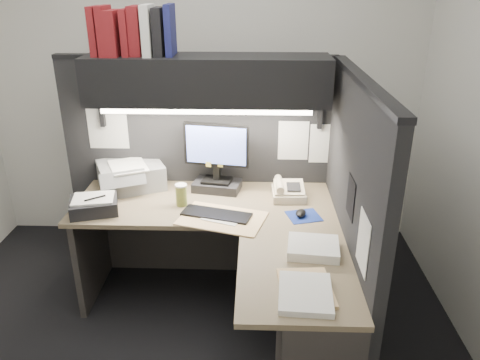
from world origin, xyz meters
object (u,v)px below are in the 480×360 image
(desk, at_px, (252,290))
(overhead_shelf, at_px, (207,80))
(telephone, at_px, (289,192))
(notebook_stack, at_px, (94,205))
(printer, at_px, (131,175))
(monitor, at_px, (217,164))
(coffee_cup, at_px, (181,196))
(keyboard, at_px, (216,215))

(desk, xyz_separation_m, overhead_shelf, (-0.30, 0.75, 1.06))
(telephone, distance_m, notebook_stack, 1.27)
(desk, relative_size, printer, 3.99)
(monitor, bearing_deg, coffee_cup, -120.89)
(overhead_shelf, height_order, notebook_stack, overhead_shelf)
(overhead_shelf, distance_m, printer, 0.89)
(coffee_cup, distance_m, notebook_stack, 0.55)
(printer, bearing_deg, telephone, -32.74)
(monitor, height_order, keyboard, monitor)
(overhead_shelf, xyz_separation_m, notebook_stack, (-0.70, -0.35, -0.73))
(desk, height_order, coffee_cup, coffee_cup)
(desk, xyz_separation_m, telephone, (0.24, 0.64, 0.33))
(overhead_shelf, relative_size, printer, 3.63)
(keyboard, bearing_deg, overhead_shelf, 116.29)
(overhead_shelf, xyz_separation_m, telephone, (0.54, -0.11, -0.73))
(monitor, bearing_deg, printer, -174.04)
(telephone, xyz_separation_m, notebook_stack, (-1.24, -0.25, -0.00))
(overhead_shelf, relative_size, telephone, 6.84)
(telephone, relative_size, printer, 0.53)
(keyboard, relative_size, telephone, 1.90)
(keyboard, distance_m, printer, 0.78)
(monitor, bearing_deg, telephone, -2.01)
(printer, distance_m, notebook_stack, 0.43)
(desk, relative_size, keyboard, 3.94)
(monitor, bearing_deg, desk, -60.96)
(keyboard, bearing_deg, telephone, 47.31)
(monitor, xyz_separation_m, notebook_stack, (-0.75, -0.35, -0.15))
(desk, bearing_deg, notebook_stack, 158.40)
(overhead_shelf, distance_m, notebook_stack, 1.07)
(telephone, bearing_deg, keyboard, -150.27)
(telephone, relative_size, coffee_cup, 1.68)
(overhead_shelf, bearing_deg, notebook_stack, -153.32)
(overhead_shelf, height_order, telephone, overhead_shelf)
(desk, distance_m, telephone, 0.76)
(overhead_shelf, height_order, keyboard, overhead_shelf)
(monitor, xyz_separation_m, printer, (-0.61, 0.05, -0.11))
(desk, xyz_separation_m, notebook_stack, (-1.01, 0.40, 0.33))
(overhead_shelf, xyz_separation_m, printer, (-0.57, 0.05, -0.68))
(overhead_shelf, relative_size, coffee_cup, 11.51)
(desk, relative_size, overhead_shelf, 1.10)
(telephone, bearing_deg, notebook_stack, -170.64)
(overhead_shelf, relative_size, notebook_stack, 5.39)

